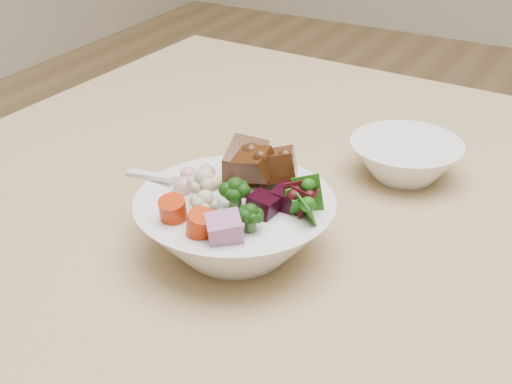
# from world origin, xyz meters

# --- Properties ---
(food_bowl) EXTENTS (0.19, 0.19, 0.10)m
(food_bowl) POSITION_xyz_m (-0.27, -0.24, 0.79)
(food_bowl) COLOR white
(food_bowl) RESTS_ON dining_table
(soup_spoon) EXTENTS (0.09, 0.03, 0.02)m
(soup_spoon) POSITION_xyz_m (-0.34, -0.25, 0.81)
(soup_spoon) COLOR white
(soup_spoon) RESTS_ON food_bowl
(side_bowl) EXTENTS (0.13, 0.13, 0.04)m
(side_bowl) POSITION_xyz_m (-0.18, -0.01, 0.77)
(side_bowl) COLOR white
(side_bowl) RESTS_ON dining_table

